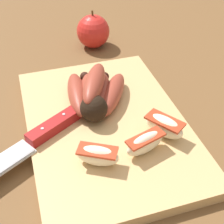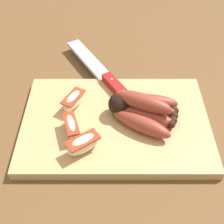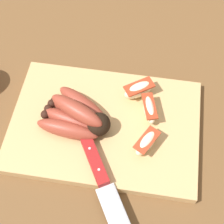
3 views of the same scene
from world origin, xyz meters
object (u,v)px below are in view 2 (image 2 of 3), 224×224
at_px(apple_wedge_far, 84,144).
at_px(chefs_knife, 106,77).
at_px(banana_bunch, 143,110).
at_px(apple_wedge_middle, 72,127).
at_px(apple_wedge_near, 74,100).

bearing_deg(apple_wedge_far, chefs_knife, 79.63).
xyz_separation_m(banana_bunch, apple_wedge_middle, (-0.14, -0.04, -0.00)).
relative_size(banana_bunch, apple_wedge_far, 2.10).
relative_size(chefs_knife, apple_wedge_middle, 3.67).
distance_m(banana_bunch, chefs_knife, 0.14).
xyz_separation_m(banana_bunch, apple_wedge_near, (-0.14, 0.03, -0.00)).
distance_m(chefs_knife, apple_wedge_middle, 0.18).
distance_m(banana_bunch, apple_wedge_middle, 0.14).
xyz_separation_m(chefs_knife, apple_wedge_far, (-0.04, -0.21, 0.01)).
bearing_deg(chefs_knife, apple_wedge_near, -126.18).
relative_size(chefs_knife, apple_wedge_far, 3.69).
xyz_separation_m(apple_wedge_near, apple_wedge_middle, (0.00, -0.07, 0.00)).
relative_size(apple_wedge_near, apple_wedge_middle, 0.95).
distance_m(banana_bunch, apple_wedge_far, 0.14).
height_order(apple_wedge_near, apple_wedge_middle, same).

